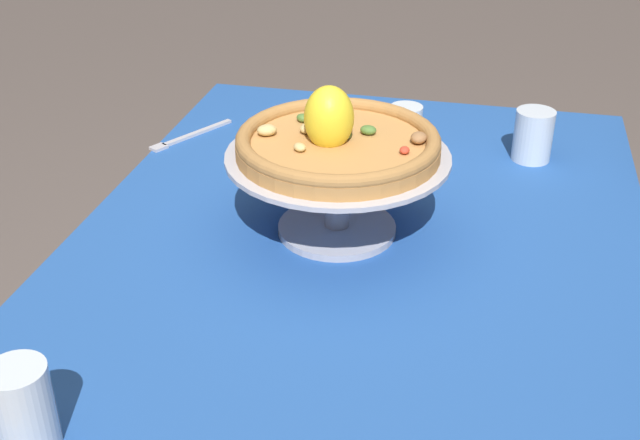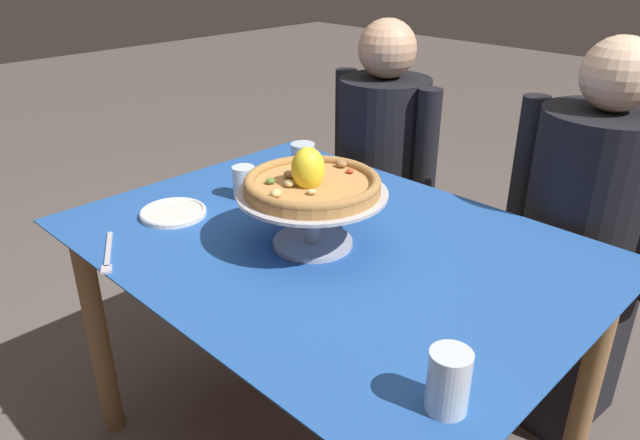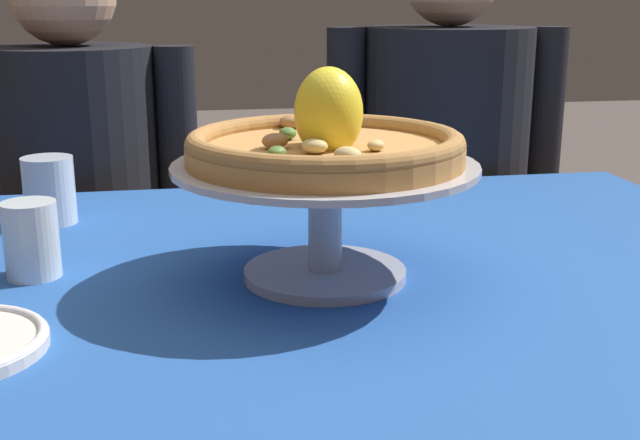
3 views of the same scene
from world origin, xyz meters
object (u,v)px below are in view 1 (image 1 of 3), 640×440
at_px(pizza_stand, 338,181).
at_px(side_plate, 306,129).
at_px(water_glass_back_left, 533,138).
at_px(dinner_fork, 188,137).
at_px(water_glass_front_right, 25,413).
at_px(water_glass_side_left, 405,131).
at_px(pizza, 337,140).

distance_m(pizza_stand, side_plate, 0.43).
xyz_separation_m(water_glass_back_left, dinner_fork, (0.05, -0.70, -0.04)).
height_order(pizza_stand, side_plate, pizza_stand).
bearing_deg(dinner_fork, water_glass_front_right, 9.05).
distance_m(water_glass_back_left, water_glass_side_left, 0.25).
distance_m(water_glass_front_right, side_plate, 0.95).
bearing_deg(water_glass_front_right, pizza, 156.26).
bearing_deg(water_glass_back_left, dinner_fork, -85.61).
xyz_separation_m(pizza, dinner_fork, (-0.31, -0.38, -0.16)).
relative_size(water_glass_side_left, water_glass_front_right, 0.85).
relative_size(water_glass_back_left, side_plate, 0.56).
bearing_deg(water_glass_front_right, water_glass_back_left, 148.52).
bearing_deg(pizza, pizza_stand, 85.09).
relative_size(pizza_stand, dinner_fork, 1.92).
xyz_separation_m(water_glass_side_left, dinner_fork, (0.04, -0.45, -0.04)).
bearing_deg(water_glass_side_left, water_glass_front_right, -19.08).
xyz_separation_m(pizza, water_glass_side_left, (-0.35, 0.07, -0.12)).
bearing_deg(water_glass_back_left, side_plate, -93.55).
distance_m(water_glass_back_left, dinner_fork, 0.70).
height_order(water_glass_back_left, water_glass_side_left, water_glass_back_left).
bearing_deg(water_glass_front_right, water_glass_side_left, 160.92).
distance_m(water_glass_back_left, side_plate, 0.47).
relative_size(water_glass_side_left, dinner_fork, 0.50).
bearing_deg(water_glass_side_left, dinner_fork, -84.89).
bearing_deg(water_glass_back_left, pizza, -41.23).
height_order(water_glass_side_left, water_glass_front_right, water_glass_front_right).
bearing_deg(water_glass_back_left, pizza_stand, -41.05).
relative_size(pizza_stand, water_glass_side_left, 3.85).
height_order(pizza_stand, water_glass_front_right, pizza_stand).
relative_size(pizza_stand, water_glass_back_left, 3.57).
distance_m(water_glass_side_left, dinner_fork, 0.45).
xyz_separation_m(water_glass_front_right, side_plate, (-0.94, 0.10, -0.04)).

